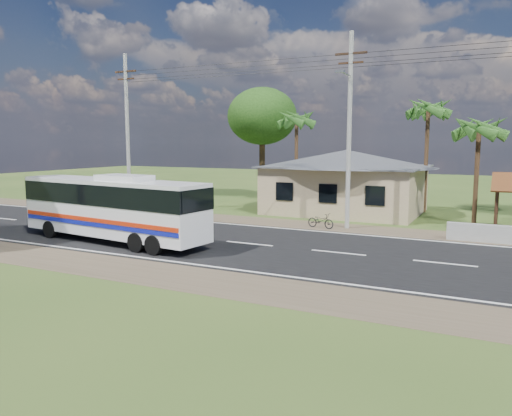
{
  "coord_description": "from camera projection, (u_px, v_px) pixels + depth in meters",
  "views": [
    {
      "loc": [
        10.95,
        -21.27,
        4.95
      ],
      "look_at": [
        -0.13,
        1.0,
        1.65
      ],
      "focal_mm": 35.0,
      "sensor_mm": 36.0,
      "label": 1
    }
  ],
  "objects": [
    {
      "name": "motorcycle",
      "position": [
        321.0,
        221.0,
        28.8
      ],
      "size": [
        1.76,
        0.92,
        0.88
      ],
      "primitive_type": "imported",
      "rotation": [
        0.0,
        0.0,
        1.36
      ],
      "color": "black",
      "rests_on": "ground"
    },
    {
      "name": "ground",
      "position": [
        249.0,
        244.0,
        24.36
      ],
      "size": [
        120.0,
        120.0,
        0.0
      ],
      "primitive_type": "plane",
      "color": "#2D491A",
      "rests_on": "ground"
    },
    {
      "name": "tree_behind_house",
      "position": [
        262.0,
        117.0,
        42.93
      ],
      "size": [
        6.0,
        6.0,
        9.61
      ],
      "color": "#47301E",
      "rests_on": "ground"
    },
    {
      "name": "road",
      "position": [
        249.0,
        244.0,
        24.36
      ],
      "size": [
        120.0,
        16.0,
        0.03
      ],
      "color": "black",
      "rests_on": "ground"
    },
    {
      "name": "palm_mid",
      "position": [
        428.0,
        110.0,
        34.52
      ],
      "size": [
        2.8,
        2.8,
        8.2
      ],
      "color": "#47301E",
      "rests_on": "ground"
    },
    {
      "name": "palm_far",
      "position": [
        297.0,
        120.0,
        39.45
      ],
      "size": [
        2.8,
        2.8,
        7.7
      ],
      "color": "#47301E",
      "rests_on": "ground"
    },
    {
      "name": "coach_bus",
      "position": [
        112.0,
        204.0,
        24.58
      ],
      "size": [
        11.06,
        3.52,
        3.38
      ],
      "rotation": [
        0.0,
        0.0,
        -0.11
      ],
      "color": "silver",
      "rests_on": "ground"
    },
    {
      "name": "palm_near",
      "position": [
        479.0,
        129.0,
        29.18
      ],
      "size": [
        2.8,
        2.8,
        6.7
      ],
      "color": "#47301E",
      "rests_on": "ground"
    },
    {
      "name": "house",
      "position": [
        346.0,
        175.0,
        35.11
      ],
      "size": [
        12.4,
        10.0,
        5.0
      ],
      "color": "tan",
      "rests_on": "ground"
    },
    {
      "name": "small_car",
      "position": [
        77.0,
        206.0,
        33.44
      ],
      "size": [
        2.24,
        4.13,
        1.33
      ],
      "primitive_type": "imported",
      "rotation": [
        0.0,
        0.0,
        -0.18
      ],
      "color": "#323335",
      "rests_on": "ground"
    },
    {
      "name": "utility_poles",
      "position": [
        343.0,
        127.0,
        28.18
      ],
      "size": [
        32.8,
        2.22,
        11.0
      ],
      "color": "#9E9E99",
      "rests_on": "ground"
    }
  ]
}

